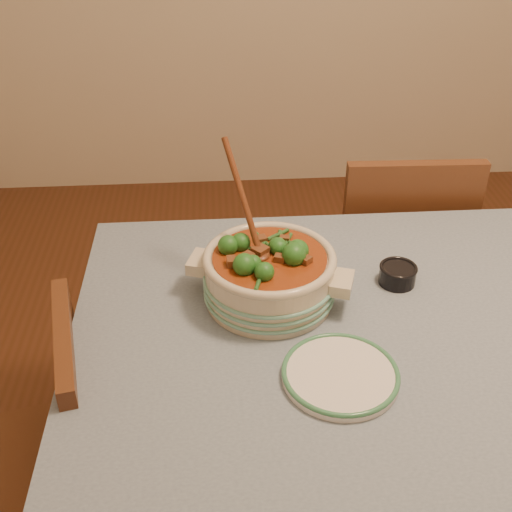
{
  "coord_description": "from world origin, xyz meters",
  "views": [
    {
      "loc": [
        -0.51,
        -1.02,
        1.68
      ],
      "look_at": [
        -0.42,
        0.19,
        0.86
      ],
      "focal_mm": 45.0,
      "sensor_mm": 36.0,
      "label": 1
    }
  ],
  "objects_px": {
    "chair_left": "(44,450)",
    "dining_table": "(449,368)",
    "stew_casserole": "(269,272)",
    "white_plate": "(340,374)",
    "chair_far": "(395,253)",
    "condiment_bowl": "(398,273)"
  },
  "relations": [
    {
      "from": "dining_table",
      "to": "stew_casserole",
      "type": "relative_size",
      "value": 4.37
    },
    {
      "from": "stew_casserole",
      "to": "white_plate",
      "type": "distance_m",
      "value": 0.3
    },
    {
      "from": "stew_casserole",
      "to": "white_plate",
      "type": "height_order",
      "value": "stew_casserole"
    },
    {
      "from": "dining_table",
      "to": "white_plate",
      "type": "distance_m",
      "value": 0.31
    },
    {
      "from": "condiment_bowl",
      "to": "chair_left",
      "type": "xyz_separation_m",
      "value": [
        -0.86,
        -0.2,
        -0.33
      ]
    },
    {
      "from": "condiment_bowl",
      "to": "chair_left",
      "type": "height_order",
      "value": "condiment_bowl"
    },
    {
      "from": "dining_table",
      "to": "condiment_bowl",
      "type": "bearing_deg",
      "value": 111.03
    },
    {
      "from": "dining_table",
      "to": "chair_far",
      "type": "relative_size",
      "value": 1.92
    },
    {
      "from": "stew_casserole",
      "to": "condiment_bowl",
      "type": "height_order",
      "value": "stew_casserole"
    },
    {
      "from": "condiment_bowl",
      "to": "chair_far",
      "type": "bearing_deg",
      "value": 72.8
    },
    {
      "from": "chair_far",
      "to": "chair_left",
      "type": "xyz_separation_m",
      "value": [
        -1.02,
        -0.71,
        -0.04
      ]
    },
    {
      "from": "chair_far",
      "to": "dining_table",
      "type": "bearing_deg",
      "value": 85.48
    },
    {
      "from": "chair_left",
      "to": "dining_table",
      "type": "bearing_deg",
      "value": 77.48
    },
    {
      "from": "white_plate",
      "to": "condiment_bowl",
      "type": "xyz_separation_m",
      "value": [
        0.2,
        0.31,
        0.02
      ]
    },
    {
      "from": "dining_table",
      "to": "stew_casserole",
      "type": "height_order",
      "value": "stew_casserole"
    },
    {
      "from": "dining_table",
      "to": "chair_far",
      "type": "bearing_deg",
      "value": 83.68
    },
    {
      "from": "stew_casserole",
      "to": "chair_far",
      "type": "distance_m",
      "value": 0.8
    },
    {
      "from": "chair_far",
      "to": "chair_left",
      "type": "distance_m",
      "value": 1.24
    },
    {
      "from": "stew_casserole",
      "to": "chair_left",
      "type": "relative_size",
      "value": 0.48
    },
    {
      "from": "condiment_bowl",
      "to": "chair_far",
      "type": "relative_size",
      "value": 0.12
    },
    {
      "from": "white_plate",
      "to": "stew_casserole",
      "type": "bearing_deg",
      "value": 113.89
    },
    {
      "from": "stew_casserole",
      "to": "chair_far",
      "type": "xyz_separation_m",
      "value": [
        0.47,
        0.55,
        -0.34
      ]
    }
  ]
}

